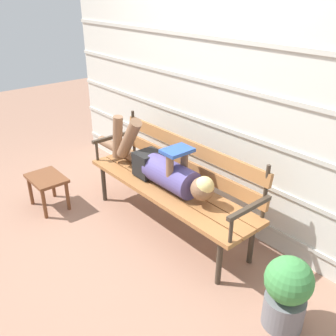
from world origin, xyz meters
The scene contains 6 objects.
ground_plane centered at (0.00, 0.00, 0.00)m, with size 12.00×12.00×0.00m, color #936B56.
house_siding centered at (0.00, 0.68, 1.09)m, with size 4.37×0.08×2.18m.
park_bench centered at (0.00, 0.23, 0.48)m, with size 1.82×0.50×0.87m.
reclining_person centered at (-0.12, 0.16, 0.58)m, with size 1.73×0.25×0.54m.
footstool centered at (-1.04, -0.52, 0.27)m, with size 0.42×0.30×0.34m.
potted_plant centered at (1.33, 0.02, 0.28)m, with size 0.31×0.31×0.53m.
Camera 1 is at (2.21, -1.71, 2.03)m, focal length 40.14 mm.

